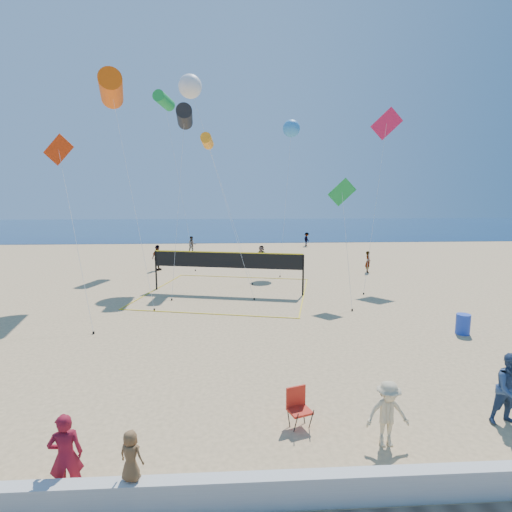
{
  "coord_description": "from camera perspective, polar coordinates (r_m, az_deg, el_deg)",
  "views": [
    {
      "loc": [
        0.25,
        -9.33,
        5.47
      ],
      "look_at": [
        0.93,
        2.0,
        3.76
      ],
      "focal_mm": 28.0,
      "sensor_mm": 36.0,
      "label": 1
    }
  ],
  "objects": [
    {
      "name": "ground",
      "position": [
        10.82,
        -4.63,
        -21.82
      ],
      "size": [
        120.0,
        120.0,
        0.0
      ],
      "primitive_type": "plane",
      "color": "#DAB47A",
      "rests_on": "ground"
    },
    {
      "name": "ocean",
      "position": [
        71.54,
        -3.63,
        4.18
      ],
      "size": [
        140.0,
        50.0,
        0.03
      ],
      "primitive_type": "cube",
      "color": "navy",
      "rests_on": "ground"
    },
    {
      "name": "seawall",
      "position": [
        8.18,
        -5.14,
        -30.67
      ],
      "size": [
        32.0,
        0.3,
        0.6
      ],
      "primitive_type": "cube",
      "color": "silver",
      "rests_on": "ground"
    },
    {
      "name": "woman",
      "position": [
        8.79,
        -25.54,
        -24.35
      ],
      "size": [
        0.68,
        0.55,
        1.62
      ],
      "primitive_type": "imported",
      "rotation": [
        0.0,
        0.0,
        3.45
      ],
      "color": "maroon",
      "rests_on": "ground"
    },
    {
      "name": "toddler",
      "position": [
        7.96,
        -17.44,
        -25.56
      ],
      "size": [
        0.51,
        0.42,
        0.9
      ],
      "primitive_type": "imported",
      "rotation": [
        0.0,
        0.0,
        2.78
      ],
      "color": "brown",
      "rests_on": "seawall"
    },
    {
      "name": "bystander_a",
      "position": [
        11.77,
        32.64,
        -15.75
      ],
      "size": [
        0.87,
        0.68,
        1.77
      ],
      "primitive_type": "imported",
      "rotation": [
        0.0,
        0.0,
        0.01
      ],
      "color": "navy",
      "rests_on": "ground"
    },
    {
      "name": "bystander_b",
      "position": [
        9.83,
        18.31,
        -20.62
      ],
      "size": [
        0.96,
        0.56,
        1.48
      ],
      "primitive_type": "imported",
      "rotation": [
        0.0,
        0.0,
        0.01
      ],
      "color": "#CDB688",
      "rests_on": "ground"
    },
    {
      "name": "far_person_0",
      "position": [
        30.41,
        -13.91,
        -0.23
      ],
      "size": [
        0.93,
        1.2,
        1.9
      ],
      "primitive_type": "imported",
      "rotation": [
        0.0,
        0.0,
        1.08
      ],
      "color": "gray",
      "rests_on": "ground"
    },
    {
      "name": "far_person_1",
      "position": [
        31.95,
        0.77,
        0.12
      ],
      "size": [
        1.47,
        1.12,
        1.55
      ],
      "primitive_type": "imported",
      "rotation": [
        0.0,
        0.0,
        -0.52
      ],
      "color": "gray",
      "rests_on": "ground"
    },
    {
      "name": "far_person_2",
      "position": [
        29.84,
        15.7,
        -0.81
      ],
      "size": [
        0.42,
        0.59,
        1.55
      ],
      "primitive_type": "imported",
      "rotation": [
        0.0,
        0.0,
        1.48
      ],
      "color": "gray",
      "rests_on": "ground"
    },
    {
      "name": "far_person_3",
      "position": [
        38.92,
        -9.13,
        1.59
      ],
      "size": [
        0.93,
        0.81,
        1.63
      ],
      "primitive_type": "imported",
      "rotation": [
        0.0,
        0.0,
        0.28
      ],
      "color": "gray",
      "rests_on": "ground"
    },
    {
      "name": "far_person_4",
      "position": [
        44.21,
        7.26,
        2.38
      ],
      "size": [
        0.78,
        1.08,
        1.51
      ],
      "primitive_type": "imported",
      "rotation": [
        0.0,
        0.0,
        1.82
      ],
      "color": "gray",
      "rests_on": "ground"
    },
    {
      "name": "camp_chair",
      "position": [
        10.22,
        6.01,
        -20.38
      ],
      "size": [
        0.63,
        0.74,
        1.05
      ],
      "rotation": [
        0.0,
        0.0,
        0.33
      ],
      "color": "red",
      "rests_on": "ground"
    },
    {
      "name": "trash_barrel",
      "position": [
        18.14,
        27.46,
        -8.63
      ],
      "size": [
        0.69,
        0.69,
        0.81
      ],
      "primitive_type": "cylinder",
      "rotation": [
        0.0,
        0.0,
        0.33
      ],
      "color": "#1B3CB4",
      "rests_on": "ground"
    },
    {
      "name": "volleyball_net",
      "position": [
        22.68,
        -4.14,
        -1.27
      ],
      "size": [
        10.51,
        10.39,
        2.35
      ],
      "rotation": [
        0.0,
        0.0,
        -0.23
      ],
      "color": "black",
      "rests_on": "ground"
    },
    {
      "name": "kite_0",
      "position": [
        25.79,
        -19.98,
        21.52
      ],
      "size": [
        4.02,
        6.97,
        12.31
      ],
      "rotation": [
        0.0,
        0.0,
        0.25
      ],
      "color": "#EA5207",
      "rests_on": "ground"
    },
    {
      "name": "kite_1",
      "position": [
        27.62,
        -10.16,
        19.0
      ],
      "size": [
        1.2,
        7.53,
        11.2
      ],
      "rotation": [
        0.0,
        0.0,
        0.08
      ],
      "color": "black",
      "rests_on": "ground"
    },
    {
      "name": "kite_2",
      "position": [
        26.77,
        -6.98,
        15.96
      ],
      "size": [
        3.12,
        6.8,
        9.42
      ],
      "rotation": [
        0.0,
        0.0,
        -0.05
      ],
      "color": "orange",
      "rests_on": "ground"
    },
    {
      "name": "kite_3",
      "position": [
        21.08,
        -26.14,
        12.23
      ],
      "size": [
        3.29,
        4.21,
        8.35
      ],
      "rotation": [
        0.0,
        0.0,
        0.1
      ],
      "color": "#BD2C08",
      "rests_on": "ground"
    },
    {
      "name": "kite_4",
      "position": [
        21.77,
        12.25,
        8.15
      ],
      "size": [
        1.53,
        3.04,
        6.43
      ],
      "rotation": [
        0.0,
        0.0,
        0.1
      ],
      "color": "#189437",
      "rests_on": "ground"
    },
    {
      "name": "kite_5",
      "position": [
        28.71,
        18.07,
        16.84
      ],
      "size": [
        4.0,
        5.54,
        11.24
      ],
      "rotation": [
        0.0,
        0.0,
        0.07
      ],
      "color": "#C91743",
      "rests_on": "ground"
    },
    {
      "name": "kite_6",
      "position": [
        30.14,
        -9.39,
        22.78
      ],
      "size": [
        5.05,
        5.83,
        13.73
      ],
      "rotation": [
        0.0,
        0.0,
        0.26
      ],
      "color": "white",
      "rests_on": "ground"
    },
    {
      "name": "kite_7",
      "position": [
        32.25,
        5.08,
        17.68
      ],
      "size": [
        2.18,
        5.78,
        11.26
      ],
      "rotation": [
        0.0,
        0.0,
        -0.15
      ],
      "color": "#3188D9",
      "rests_on": "ground"
    },
    {
      "name": "kite_8",
      "position": [
        34.72,
        -13.0,
        20.8
      ],
      "size": [
        3.37,
        5.65,
        13.59
      ],
      "rotation": [
        0.0,
        0.0,
        -0.26
      ],
      "color": "#189437",
      "rests_on": "ground"
    }
  ]
}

